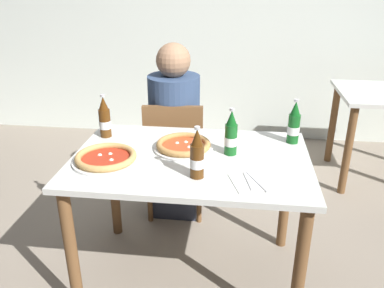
{
  "coord_description": "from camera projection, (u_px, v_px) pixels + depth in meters",
  "views": [
    {
      "loc": [
        0.23,
        -1.81,
        1.62
      ],
      "look_at": [
        0.0,
        0.05,
        0.8
      ],
      "focal_mm": 37.31,
      "sensor_mm": 36.0,
      "label": 1
    }
  ],
  "objects": [
    {
      "name": "beer_bottle_center",
      "position": [
        105.0,
        119.0,
        2.23
      ],
      "size": [
        0.07,
        0.07,
        0.25
      ],
      "color": "#512D0F",
      "rests_on": "dining_table_main"
    },
    {
      "name": "ground_plane",
      "position": [
        191.0,
        273.0,
        2.32
      ],
      "size": [
        8.0,
        8.0,
        0.0
      ],
      "primitive_type": "plane",
      "color": "gray"
    },
    {
      "name": "chair_behind_table",
      "position": [
        175.0,
        153.0,
        2.7
      ],
      "size": [
        0.43,
        0.43,
        0.85
      ],
      "rotation": [
        0.0,
        0.0,
        3.23
      ],
      "color": "brown",
      "rests_on": "ground_plane"
    },
    {
      "name": "beer_bottle_left",
      "position": [
        294.0,
        125.0,
        2.15
      ],
      "size": [
        0.07,
        0.07,
        0.25
      ],
      "color": "#14591E",
      "rests_on": "dining_table_main"
    },
    {
      "name": "pizza_margherita_near",
      "position": [
        183.0,
        146.0,
        2.1
      ],
      "size": [
        0.31,
        0.31,
        0.04
      ],
      "color": "white",
      "rests_on": "dining_table_main"
    },
    {
      "name": "back_wall_tiled",
      "position": [
        220.0,
        7.0,
        3.8
      ],
      "size": [
        7.0,
        0.1,
        2.6
      ],
      "primitive_type": "cube",
      "color": "silver",
      "rests_on": "ground_plane"
    },
    {
      "name": "beer_bottle_extra",
      "position": [
        231.0,
        135.0,
        2.02
      ],
      "size": [
        0.07,
        0.07,
        0.25
      ],
      "color": "#14591E",
      "rests_on": "dining_table_main"
    },
    {
      "name": "pizza_marinara_far",
      "position": [
        106.0,
        158.0,
        1.96
      ],
      "size": [
        0.33,
        0.33,
        0.04
      ],
      "color": "white",
      "rests_on": "dining_table_main"
    },
    {
      "name": "dining_table_main",
      "position": [
        191.0,
        177.0,
        2.07
      ],
      "size": [
        1.2,
        0.8,
        0.75
      ],
      "color": "silver",
      "rests_on": "ground_plane"
    },
    {
      "name": "napkin_with_cutlery",
      "position": [
        253.0,
        182.0,
        1.78
      ],
      "size": [
        0.23,
        0.23,
        0.01
      ],
      "color": "white",
      "rests_on": "dining_table_main"
    },
    {
      "name": "beer_bottle_right",
      "position": [
        197.0,
        156.0,
        1.79
      ],
      "size": [
        0.07,
        0.07,
        0.25
      ],
      "color": "#512D0F",
      "rests_on": "dining_table_main"
    },
    {
      "name": "diner_seated",
      "position": [
        175.0,
        136.0,
        2.71
      ],
      "size": [
        0.34,
        0.34,
        1.21
      ],
      "color": "#2D3342",
      "rests_on": "ground_plane"
    }
  ]
}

